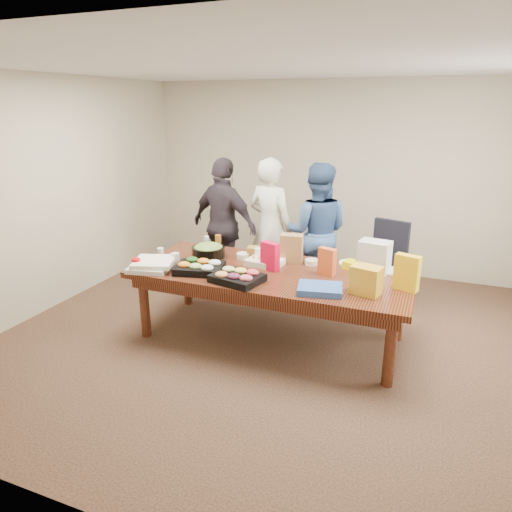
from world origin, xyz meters
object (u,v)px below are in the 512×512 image
at_px(person_center, 271,227).
at_px(sheet_cake, 265,262).
at_px(person_right, 316,232).
at_px(office_chair, 387,270).
at_px(conference_table, 271,305).
at_px(salad_bowl, 208,252).

relative_size(person_center, sheet_cake, 4.87).
bearing_deg(person_right, office_chair, 161.67).
bearing_deg(conference_table, salad_bowl, 167.83).
distance_m(conference_table, sheet_cake, 0.45).
bearing_deg(salad_bowl, office_chair, 28.15).
distance_m(sheet_cake, salad_bowl, 0.68).
relative_size(person_right, sheet_cake, 4.74).
height_order(office_chair, person_right, person_right).
height_order(person_center, salad_bowl, person_center).
bearing_deg(person_center, person_right, -156.47).
distance_m(person_center, salad_bowl, 1.08).
relative_size(office_chair, salad_bowl, 2.79).
bearing_deg(conference_table, person_center, 110.42).
bearing_deg(conference_table, person_right, 84.09).
distance_m(conference_table, person_right, 1.35).
xyz_separation_m(conference_table, salad_bowl, (-0.80, 0.17, 0.43)).
bearing_deg(office_chair, conference_table, -114.94).
xyz_separation_m(office_chair, salad_bowl, (-1.83, -0.98, 0.30)).
bearing_deg(conference_table, office_chair, 48.35).
bearing_deg(sheet_cake, conference_table, -42.19).
bearing_deg(person_center, sheet_cake, 123.00).
distance_m(conference_table, salad_bowl, 0.93).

